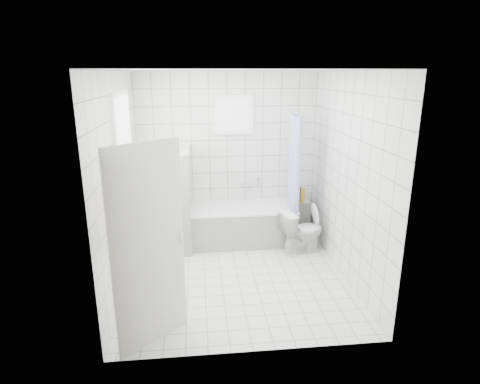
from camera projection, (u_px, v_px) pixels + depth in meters
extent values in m
plane|color=white|center=(237.00, 276.00, 5.28)|extent=(3.00, 3.00, 0.00)
plane|color=white|center=(237.00, 70.00, 4.54)|extent=(3.00, 3.00, 0.00)
cube|color=white|center=(228.00, 156.00, 6.34)|extent=(2.80, 0.02, 2.60)
cube|color=white|center=(255.00, 225.00, 3.48)|extent=(2.80, 0.02, 2.60)
cube|color=white|center=(120.00, 184.00, 4.76)|extent=(0.02, 3.00, 2.60)
cube|color=white|center=(347.00, 178.00, 5.05)|extent=(0.02, 3.00, 2.60)
cube|color=white|center=(126.00, 154.00, 4.97)|extent=(0.01, 0.90, 1.40)
cube|color=white|center=(234.00, 115.00, 6.12)|extent=(0.50, 0.01, 0.50)
cube|color=white|center=(134.00, 210.00, 5.18)|extent=(0.18, 1.02, 0.08)
cube|color=silver|center=(149.00, 248.00, 3.74)|extent=(0.62, 0.57, 2.00)
cube|color=white|center=(243.00, 225.00, 6.29)|extent=(1.59, 0.75, 0.55)
cube|color=white|center=(243.00, 207.00, 6.21)|extent=(1.61, 0.77, 0.03)
cube|color=white|center=(186.00, 199.00, 6.02)|extent=(0.15, 0.85, 1.50)
cube|color=white|center=(297.00, 217.00, 6.63)|extent=(0.40, 0.24, 0.55)
imported|color=white|center=(302.00, 231.00, 5.91)|extent=(0.72, 0.55, 0.66)
cylinder|color=silver|center=(294.00, 113.00, 5.86)|extent=(0.02, 0.80, 0.02)
cube|color=silver|center=(247.00, 184.00, 6.46)|extent=(0.18, 0.06, 0.06)
imported|color=white|center=(136.00, 193.00, 5.27)|extent=(0.17, 0.17, 0.31)
imported|color=#D369CA|center=(138.00, 193.00, 5.44)|extent=(0.11, 0.11, 0.20)
imported|color=silver|center=(134.00, 203.00, 5.12)|extent=(0.17, 0.17, 0.16)
imported|color=#EF5D8D|center=(129.00, 205.00, 4.76)|extent=(0.16, 0.16, 0.32)
cylinder|color=yellow|center=(303.00, 195.00, 6.45)|extent=(0.06, 0.06, 0.25)
cylinder|color=#1A23D2|center=(299.00, 194.00, 6.54)|extent=(0.06, 0.06, 0.23)
cylinder|color=#ED1B43|center=(296.00, 195.00, 6.54)|extent=(0.06, 0.06, 0.22)
cylinder|color=#168526|center=(296.00, 196.00, 6.45)|extent=(0.06, 0.06, 0.24)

